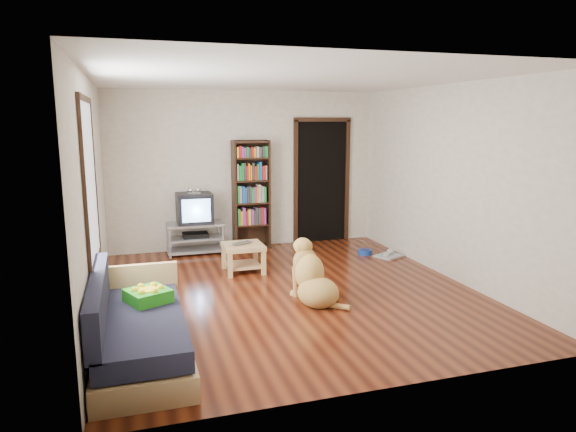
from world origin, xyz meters
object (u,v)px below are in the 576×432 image
object	(u,v)px
dog_bowl	(365,252)
tv_stand	(195,237)
laptop	(244,244)
bookshelf	(251,189)
dog	(312,279)
green_cushion	(148,296)
sofa	(136,332)
grey_rag	(389,256)
crt_tv	(194,208)
coffee_table	(243,252)

from	to	relation	value
dog_bowl	tv_stand	size ratio (longest dim) A/B	0.24
laptop	dog_bowl	distance (m)	2.13
tv_stand	bookshelf	xyz separation A→B (m)	(0.95, 0.09, 0.73)
laptop	dog	distance (m)	1.50
green_cushion	sofa	xyz separation A→B (m)	(-0.12, -0.32, -0.22)
grey_rag	dog_bowl	bearing A→B (deg)	140.19
green_cushion	crt_tv	bearing A→B (deg)	50.99
crt_tv	bookshelf	bearing A→B (deg)	4.32
sofa	crt_tv	bearing A→B (deg)	75.07
laptop	tv_stand	distance (m)	1.38
coffee_table	green_cushion	bearing A→B (deg)	-123.51
coffee_table	crt_tv	bearing A→B (deg)	112.31
sofa	bookshelf	bearing A→B (deg)	62.68
dog_bowl	dog	xyz separation A→B (m)	(-1.55, -1.79, 0.24)
dog_bowl	coffee_table	world-z (taller)	coffee_table
grey_rag	crt_tv	world-z (taller)	crt_tv
tv_stand	dog_bowl	bearing A→B (deg)	-18.84
sofa	dog	xyz separation A→B (m)	(2.01, 0.96, 0.02)
crt_tv	sofa	size ratio (longest dim) A/B	0.32
laptop	grey_rag	world-z (taller)	laptop
laptop	tv_stand	world-z (taller)	tv_stand
grey_rag	bookshelf	bearing A→B (deg)	147.64
crt_tv	bookshelf	xyz separation A→B (m)	(0.95, 0.07, 0.26)
green_cushion	grey_rag	xyz separation A→B (m)	(3.73, 2.18, -0.46)
laptop	sofa	bearing A→B (deg)	-149.56
green_cushion	tv_stand	xyz separation A→B (m)	(0.85, 3.31, -0.21)
dog_bowl	bookshelf	world-z (taller)	bookshelf
crt_tv	dog	world-z (taller)	crt_tv
dog_bowl	crt_tv	bearing A→B (deg)	160.73
laptop	sofa	distance (m)	2.80
tv_stand	sofa	xyz separation A→B (m)	(-0.97, -3.63, -0.01)
grey_rag	tv_stand	xyz separation A→B (m)	(-2.88, 1.13, 0.25)
green_cushion	dog	bearing A→B (deg)	-6.13
green_cushion	dog_bowl	distance (m)	4.23
tv_stand	coffee_table	xyz separation A→B (m)	(0.52, -1.24, 0.01)
laptop	coffee_table	size ratio (longest dim) A/B	0.57
dog_bowl	tv_stand	distance (m)	2.74
dog_bowl	tv_stand	xyz separation A→B (m)	(-2.58, 0.88, 0.23)
grey_rag	tv_stand	distance (m)	3.11
laptop	sofa	xyz separation A→B (m)	(-1.49, -2.36, -0.15)
bookshelf	tv_stand	bearing A→B (deg)	-174.37
grey_rag	dog	xyz separation A→B (m)	(-1.85, -1.54, 0.26)
bookshelf	dog	world-z (taller)	bookshelf
grey_rag	sofa	distance (m)	4.60
laptop	tv_stand	bearing A→B (deg)	84.93
tv_stand	bookshelf	world-z (taller)	bookshelf
bookshelf	coffee_table	size ratio (longest dim) A/B	3.27
bookshelf	dog	xyz separation A→B (m)	(0.09, -2.77, -0.72)
tv_stand	grey_rag	bearing A→B (deg)	-21.42
coffee_table	grey_rag	bearing A→B (deg)	2.65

